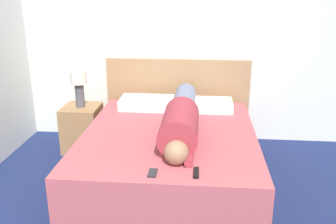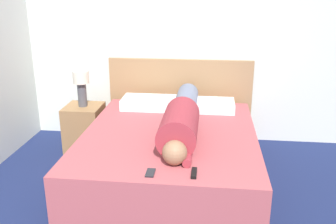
{
  "view_description": "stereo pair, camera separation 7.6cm",
  "coord_description": "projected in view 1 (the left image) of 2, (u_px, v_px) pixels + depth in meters",
  "views": [
    {
      "loc": [
        0.22,
        -1.01,
        1.85
      ],
      "look_at": [
        -0.07,
        2.16,
        0.77
      ],
      "focal_mm": 40.0,
      "sensor_mm": 36.0,
      "label": 1
    },
    {
      "loc": [
        0.3,
        -1.01,
        1.85
      ],
      "look_at": [
        -0.07,
        2.16,
        0.77
      ],
      "focal_mm": 40.0,
      "sensor_mm": 36.0,
      "label": 2
    }
  ],
  "objects": [
    {
      "name": "wall_back",
      "position": [
        184.0,
        34.0,
        4.46
      ],
      "size": [
        5.1,
        0.06,
        2.6
      ],
      "color": "silver",
      "rests_on": "ground_plane"
    },
    {
      "name": "bed",
      "position": [
        169.0,
        156.0,
        3.67
      ],
      "size": [
        1.64,
        2.01,
        0.52
      ],
      "color": "#A84C51",
      "rests_on": "ground_plane"
    },
    {
      "name": "headboard",
      "position": [
        177.0,
        100.0,
        4.65
      ],
      "size": [
        1.76,
        0.04,
        1.01
      ],
      "color": "#A37A51",
      "rests_on": "ground_plane"
    },
    {
      "name": "nightstand",
      "position": [
        82.0,
        128.0,
        4.39
      ],
      "size": [
        0.41,
        0.43,
        0.53
      ],
      "color": "olive",
      "rests_on": "ground_plane"
    },
    {
      "name": "table_lamp",
      "position": [
        79.0,
        84.0,
        4.22
      ],
      "size": [
        0.18,
        0.18,
        0.41
      ],
      "color": "#4C4C51",
      "rests_on": "nightstand"
    },
    {
      "name": "person_lying",
      "position": [
        181.0,
        118.0,
        3.52
      ],
      "size": [
        0.33,
        1.74,
        0.33
      ],
      "color": "#936B4C",
      "rests_on": "bed"
    },
    {
      "name": "pillow_near_headboard",
      "position": [
        147.0,
        103.0,
        4.28
      ],
      "size": [
        0.6,
        0.37,
        0.11
      ],
      "color": "white",
      "rests_on": "bed"
    },
    {
      "name": "pillow_second",
      "position": [
        207.0,
        105.0,
        4.22
      ],
      "size": [
        0.57,
        0.37,
        0.1
      ],
      "color": "white",
      "rests_on": "bed"
    },
    {
      "name": "tv_remote",
      "position": [
        196.0,
        173.0,
        2.77
      ],
      "size": [
        0.04,
        0.15,
        0.02
      ],
      "color": "black",
      "rests_on": "bed"
    },
    {
      "name": "cell_phone",
      "position": [
        153.0,
        173.0,
        2.78
      ],
      "size": [
        0.06,
        0.13,
        0.01
      ],
      "color": "black",
      "rests_on": "bed"
    }
  ]
}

